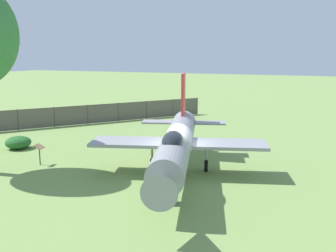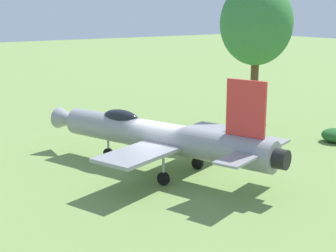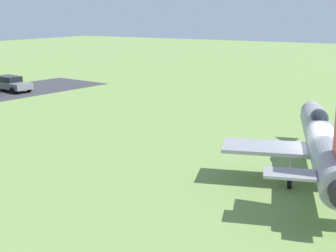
# 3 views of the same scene
# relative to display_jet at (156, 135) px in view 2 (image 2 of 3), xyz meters

# --- Properties ---
(ground_plane) EXTENTS (200.00, 200.00, 0.00)m
(ground_plane) POSITION_rel_display_jet_xyz_m (0.11, -0.32, -1.81)
(ground_plane) COLOR #75934C
(display_jet) EXTENTS (8.94, 13.25, 4.87)m
(display_jet) POSITION_rel_display_jet_xyz_m (0.00, 0.00, 0.00)
(display_jet) COLOR gray
(display_jet) RESTS_ON ground_plane
(shade_tree) EXTENTS (4.73, 4.23, 9.46)m
(shade_tree) POSITION_rel_display_jet_xyz_m (9.53, 3.06, 5.00)
(shade_tree) COLOR brown
(shade_tree) RESTS_ON ground_plane
(shrub_near_fence) EXTENTS (1.58, 1.63, 0.82)m
(shrub_near_fence) POSITION_rel_display_jet_xyz_m (11.70, -1.65, -1.40)
(shrub_near_fence) COLOR #235B26
(shrub_near_fence) RESTS_ON ground_plane
(info_plaque) EXTENTS (0.54, 0.68, 1.14)m
(info_plaque) POSITION_rel_display_jet_xyz_m (7.82, 0.71, -0.96)
(info_plaque) COLOR #333333
(info_plaque) RESTS_ON ground_plane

